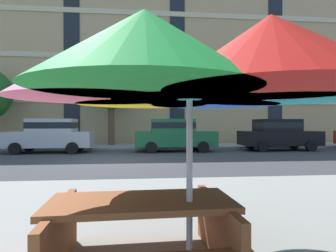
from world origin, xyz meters
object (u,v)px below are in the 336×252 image
at_px(picnic_table, 141,228).
at_px(patio_umbrella, 189,71).
at_px(sedan_black, 278,134).
at_px(sedan_silver, 51,135).
at_px(sedan_green, 174,134).
at_px(street_tree_middle, 112,82).

bearing_deg(picnic_table, patio_umbrella, -12.48).
bearing_deg(sedan_black, sedan_silver, 180.00).
xyz_separation_m(sedan_green, picnic_table, (-1.89, -12.60, -0.46)).
distance_m(street_tree_middle, picnic_table, 16.79).
relative_size(sedan_silver, picnic_table, 2.38).
height_order(sedan_black, street_tree_middle, street_tree_middle).
height_order(sedan_black, patio_umbrella, patio_umbrella).
xyz_separation_m(sedan_black, street_tree_middle, (-9.71, 3.65, 3.36)).
bearing_deg(street_tree_middle, sedan_silver, -127.99).
bearing_deg(picnic_table, street_tree_middle, 96.38).
height_order(sedan_silver, sedan_green, same).
relative_size(patio_umbrella, picnic_table, 1.80).
relative_size(sedan_green, patio_umbrella, 1.32).
bearing_deg(sedan_green, street_tree_middle, 135.38).
height_order(sedan_green, patio_umbrella, patio_umbrella).
distance_m(sedan_green, street_tree_middle, 6.19).
bearing_deg(street_tree_middle, patio_umbrella, -82.08).
bearing_deg(sedan_silver, picnic_table, -69.66).
bearing_deg(street_tree_middle, sedan_green, -44.62).
xyz_separation_m(sedan_silver, sedan_black, (12.56, 0.00, 0.00)).
bearing_deg(sedan_silver, patio_umbrella, -68.01).
xyz_separation_m(sedan_green, street_tree_middle, (-3.70, 3.65, 3.36)).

